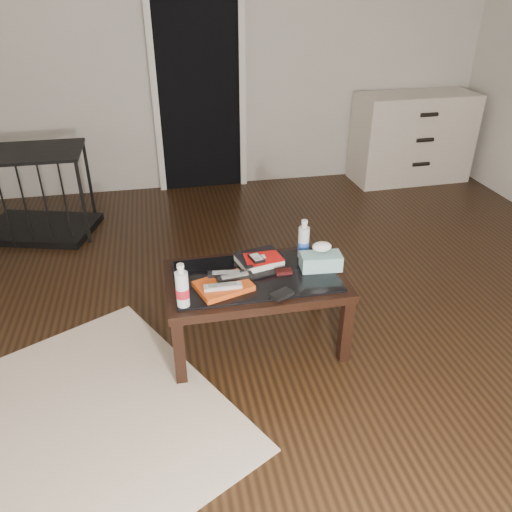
{
  "coord_description": "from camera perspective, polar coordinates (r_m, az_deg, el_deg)",
  "views": [
    {
      "loc": [
        -0.86,
        -2.49,
        1.92
      ],
      "look_at": [
        -0.37,
        -0.1,
        0.55
      ],
      "focal_mm": 35.0,
      "sensor_mm": 36.0,
      "label": 1
    }
  ],
  "objects": [
    {
      "name": "magazines",
      "position": [
        2.67,
        -3.74,
        -3.43
      ],
      "size": [
        0.33,
        0.29,
        0.03
      ],
      "primitive_type": "cube",
      "rotation": [
        0.0,
        0.0,
        0.31
      ],
      "color": "#C64512",
      "rests_on": "coffee_table"
    },
    {
      "name": "tissue_box",
      "position": [
        2.86,
        7.41,
        -0.62
      ],
      "size": [
        0.24,
        0.14,
        0.09
      ],
      "primitive_type": "cube",
      "rotation": [
        0.0,
        0.0,
        -0.08
      ],
      "color": "teal",
      "rests_on": "coffee_table"
    },
    {
      "name": "ground",
      "position": [
        3.26,
        6.01,
        -6.99
      ],
      "size": [
        5.0,
        5.0,
        0.0
      ],
      "primitive_type": "plane",
      "color": "black",
      "rests_on": "ground"
    },
    {
      "name": "dresser",
      "position": [
        5.6,
        17.41,
        12.77
      ],
      "size": [
        1.22,
        0.55,
        0.9
      ],
      "rotation": [
        0.0,
        0.0,
        0.03
      ],
      "color": "beige",
      "rests_on": "ground"
    },
    {
      "name": "dvd_mailers",
      "position": [
        2.87,
        0.58,
        -0.13
      ],
      "size": [
        0.19,
        0.14,
        0.01
      ],
      "primitive_type": "cube",
      "rotation": [
        0.0,
        0.0,
        0.01
      ],
      "color": "#BC0F0C",
      "rests_on": "textbook"
    },
    {
      "name": "remote_black_front",
      "position": [
        2.7,
        -2.43,
        -2.4
      ],
      "size": [
        0.2,
        0.08,
        0.02
      ],
      "primitive_type": "cube",
      "rotation": [
        0.0,
        0.0,
        0.13
      ],
      "color": "black",
      "rests_on": "magazines"
    },
    {
      "name": "ipod",
      "position": [
        2.84,
        0.05,
        -0.22
      ],
      "size": [
        0.09,
        0.12,
        0.02
      ],
      "primitive_type": "cube",
      "rotation": [
        0.0,
        0.0,
        0.24
      ],
      "color": "black",
      "rests_on": "dvd_mailers"
    },
    {
      "name": "room_shell",
      "position": [
        2.65,
        7.95,
        22.55
      ],
      "size": [
        5.0,
        5.0,
        5.0
      ],
      "color": "beige",
      "rests_on": "ground"
    },
    {
      "name": "wallet",
      "position": [
        2.61,
        2.98,
        -4.39
      ],
      "size": [
        0.14,
        0.12,
        0.02
      ],
      "primitive_type": "cube",
      "rotation": [
        0.0,
        0.0,
        0.49
      ],
      "color": "black",
      "rests_on": "coffee_table"
    },
    {
      "name": "rug",
      "position": [
        2.69,
        -26.76,
        -20.29
      ],
      "size": [
        2.47,
        2.27,
        0.01
      ],
      "primitive_type": "cube",
      "rotation": [
        0.0,
        0.0,
        0.49
      ],
      "color": "#B9A890",
      "rests_on": "ground"
    },
    {
      "name": "textbook",
      "position": [
        2.9,
        0.35,
        -0.4
      ],
      "size": [
        0.29,
        0.25,
        0.05
      ],
      "primitive_type": "cube",
      "rotation": [
        0.0,
        0.0,
        0.23
      ],
      "color": "black",
      "rests_on": "coffee_table"
    },
    {
      "name": "remote_silver",
      "position": [
        2.62,
        -3.81,
        -3.47
      ],
      "size": [
        0.2,
        0.05,
        0.02
      ],
      "primitive_type": "cube",
      "rotation": [
        0.0,
        0.0,
        -0.01
      ],
      "color": "#B5B5BA",
      "rests_on": "magazines"
    },
    {
      "name": "coffee_table",
      "position": [
        2.82,
        -0.08,
        -3.33
      ],
      "size": [
        1.0,
        0.6,
        0.46
      ],
      "color": "black",
      "rests_on": "ground"
    },
    {
      "name": "water_bottle_right",
      "position": [
        2.93,
        5.48,
        1.99
      ],
      "size": [
        0.08,
        0.08,
        0.24
      ],
      "primitive_type": "cylinder",
      "rotation": [
        0.0,
        0.0,
        0.29
      ],
      "color": "silver",
      "rests_on": "coffee_table"
    },
    {
      "name": "pet_crate",
      "position": [
        4.6,
        -23.9,
        5.15
      ],
      "size": [
        1.03,
        0.83,
        0.71
      ],
      "rotation": [
        0.0,
        0.0,
        -0.28
      ],
      "color": "black",
      "rests_on": "ground"
    },
    {
      "name": "remote_black_back",
      "position": [
        2.73,
        -3.44,
        -2.01
      ],
      "size": [
        0.2,
        0.07,
        0.02
      ],
      "primitive_type": "cube",
      "rotation": [
        0.0,
        0.0,
        -0.11
      ],
      "color": "black",
      "rests_on": "magazines"
    },
    {
      "name": "flip_phone",
      "position": [
        2.81,
        3.2,
        -1.8
      ],
      "size": [
        0.09,
        0.05,
        0.02
      ],
      "primitive_type": "cube",
      "rotation": [
        0.0,
        0.0,
        0.03
      ],
      "color": "black",
      "rests_on": "coffee_table"
    },
    {
      "name": "water_bottle_left",
      "position": [
        2.51,
        -8.46,
        -3.31
      ],
      "size": [
        0.07,
        0.07,
        0.24
      ],
      "primitive_type": "cylinder",
      "rotation": [
        0.0,
        0.0,
        0.13
      ],
      "color": "white",
      "rests_on": "coffee_table"
    },
    {
      "name": "doorway",
      "position": [
        5.06,
        -6.58,
        18.89
      ],
      "size": [
        0.9,
        0.08,
        2.07
      ],
      "color": "black",
      "rests_on": "ground"
    }
  ]
}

